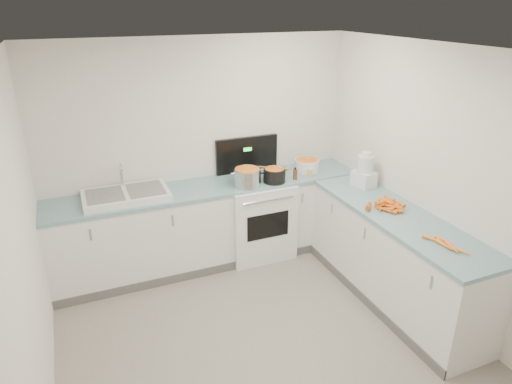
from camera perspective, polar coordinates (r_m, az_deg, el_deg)
name	(u,v)px	position (r m, az deg, el deg)	size (l,w,h in m)	color
floor	(273,354)	(4.19, 2.16, -19.63)	(3.50, 4.00, 0.00)	gray
ceiling	(279,55)	(3.11, 2.87, 16.77)	(3.50, 4.00, 0.00)	silver
wall_back	(201,151)	(5.21, -6.91, 5.08)	(3.50, 2.50, 0.00)	silver
wall_left	(21,275)	(3.23, -27.35, -9.24)	(4.00, 2.50, 0.00)	silver
wall_right	(453,191)	(4.44, 23.37, 0.10)	(4.00, 2.50, 0.00)	silver
counter_back	(212,224)	(5.24, -5.58, -3.98)	(3.50, 0.62, 0.94)	white
counter_right	(394,257)	(4.78, 16.82, -7.79)	(0.62, 2.20, 0.94)	white
stove	(256,216)	(5.39, 0.04, -3.01)	(0.76, 0.65, 1.36)	white
sink	(126,195)	(4.87, -15.95, -0.37)	(0.86, 0.52, 0.31)	white
steel_pot	(247,178)	(4.99, -1.09, 1.72)	(0.30, 0.30, 0.22)	silver
black_pot	(274,176)	(5.11, 2.32, 1.99)	(0.25, 0.25, 0.18)	black
wooden_spoon	(275,168)	(5.08, 2.34, 3.03)	(0.02, 0.02, 0.38)	#AD7A47
mixing_bowl	(307,165)	(5.49, 6.37, 3.37)	(0.30, 0.30, 0.14)	white
extract_bottle	(295,174)	(5.20, 4.92, 2.22)	(0.05, 0.05, 0.12)	#593319
spice_jar	(310,173)	(5.29, 6.76, 2.35)	(0.05, 0.05, 0.09)	#E5B266
food_processor	(364,172)	(5.10, 13.41, 2.50)	(0.23, 0.26, 0.39)	white
carrot_pile	(386,205)	(4.65, 15.93, -1.54)	(0.39, 0.38, 0.09)	orange
peeled_carrots	(447,245)	(4.12, 22.74, -6.08)	(0.17, 0.42, 0.04)	orange
peelings	(104,196)	(4.82, -18.52, -0.45)	(0.24, 0.25, 0.01)	tan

